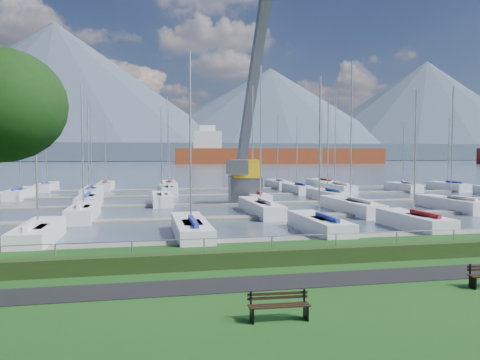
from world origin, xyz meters
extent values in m
cube|color=black|center=(0.00, -3.00, 0.01)|extent=(160.00, 2.00, 0.04)
cube|color=#435062|center=(0.00, 260.00, -0.40)|extent=(800.00, 540.00, 0.20)
cube|color=#223513|center=(0.00, -0.40, 0.35)|extent=(80.00, 0.70, 0.70)
cylinder|color=gray|center=(0.00, 0.00, 1.20)|extent=(80.00, 0.04, 0.04)
cube|color=#465566|center=(0.00, 330.00, 6.00)|extent=(900.00, 80.00, 12.00)
cone|color=#414C5F|center=(-80.00, 400.00, 57.50)|extent=(340.00, 340.00, 115.00)
cone|color=#435062|center=(110.00, 410.00, 42.50)|extent=(300.00, 300.00, 85.00)
cone|color=#3E4B5A|center=(280.00, 420.00, 50.00)|extent=(320.00, 320.00, 100.00)
cube|color=slate|center=(0.00, 6.00, -0.22)|extent=(90.00, 1.60, 0.25)
cube|color=slate|center=(0.00, 16.00, -0.22)|extent=(90.00, 1.60, 0.25)
cube|color=slate|center=(0.00, 26.00, -0.22)|extent=(90.00, 1.60, 0.25)
cube|color=gray|center=(0.00, 36.00, -0.22)|extent=(90.00, 1.60, 0.25)
cube|color=slate|center=(0.00, 46.00, -0.22)|extent=(90.00, 1.60, 0.25)
cube|color=black|center=(-3.48, -6.86, 0.23)|extent=(0.08, 0.40, 0.45)
cube|color=black|center=(-3.47, -6.68, 0.65)|extent=(0.05, 0.05, 0.40)
cube|color=black|center=(-1.88, -6.93, 0.23)|extent=(0.08, 0.40, 0.45)
cube|color=black|center=(-1.87, -6.75, 0.65)|extent=(0.05, 0.05, 0.40)
cube|color=black|center=(-2.69, -7.04, 0.45)|extent=(1.80, 0.19, 0.04)
cube|color=black|center=(-2.68, -6.89, 0.45)|extent=(1.80, 0.19, 0.04)
cube|color=black|center=(-2.67, -6.74, 0.45)|extent=(1.80, 0.19, 0.04)
cube|color=black|center=(-2.67, -6.69, 0.62)|extent=(1.80, 0.13, 0.08)
cube|color=black|center=(-2.67, -6.69, 0.74)|extent=(1.80, 0.13, 0.08)
cube|color=black|center=(5.04, -5.13, 0.23)|extent=(0.11, 0.40, 0.45)
cube|color=black|center=(5.06, -4.96, 0.65)|extent=(0.06, 0.06, 0.40)
cube|color=#4F5155|center=(3.58, 27.11, 1.20)|extent=(3.50, 3.50, 2.60)
cube|color=#E1A40D|center=(3.58, 27.11, 3.30)|extent=(2.92, 3.64, 1.80)
cube|color=#575A5F|center=(5.38, 31.61, 12.30)|extent=(1.86, 11.26, 19.89)
cube|color=#525359|center=(2.38, 25.11, 3.50)|extent=(2.20, 2.38, 1.40)
cube|color=#8E3819|center=(61.68, 213.25, 2.50)|extent=(107.83, 27.53, 10.00)
cube|color=silver|center=(24.50, 216.61, 10.00)|extent=(15.20, 15.20, 12.00)
cube|color=silver|center=(24.50, 216.61, 17.00)|extent=(8.69, 8.69, 4.00)
camera|label=1|loc=(-6.42, -19.65, 4.83)|focal=35.00mm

